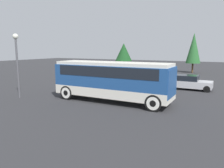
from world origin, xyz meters
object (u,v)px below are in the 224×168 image
parked_car_mid (187,82)px  parked_car_near (118,80)px  lamp_post (17,56)px  tour_bus (113,78)px

parked_car_mid → parked_car_near: bearing=-162.5°
parked_car_near → parked_car_mid: (6.62, 2.09, 0.01)m
lamp_post → tour_bus: bearing=18.1°
tour_bus → lamp_post: bearing=-161.9°
parked_car_mid → lamp_post: size_ratio=0.90×
tour_bus → parked_car_mid: 9.10m
tour_bus → parked_car_mid: tour_bus is taller
parked_car_near → tour_bus: bearing=-66.2°
parked_car_near → lamp_post: 10.14m
tour_bus → parked_car_near: bearing=113.8°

